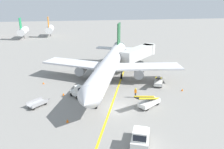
% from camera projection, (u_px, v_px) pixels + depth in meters
% --- Properties ---
extents(ground_plane, '(300.00, 300.00, 0.00)m').
position_uv_depth(ground_plane, '(117.00, 108.00, 32.49)').
color(ground_plane, gray).
extents(taxi_line_yellow, '(27.39, 75.37, 0.01)m').
position_uv_depth(taxi_line_yellow, '(116.00, 94.00, 37.27)').
color(taxi_line_yellow, yellow).
rests_on(taxi_line_yellow, ground).
extents(airliner, '(27.52, 34.20, 10.10)m').
position_uv_depth(airliner, '(110.00, 64.00, 42.59)').
color(airliner, silver).
rests_on(airliner, ground).
extents(jet_bridge, '(10.91, 10.67, 4.85)m').
position_uv_depth(jet_bridge, '(141.00, 52.00, 51.92)').
color(jet_bridge, beige).
rests_on(jet_bridge, ground).
extents(pushback_tug, '(3.14, 4.05, 2.20)m').
position_uv_depth(pushback_tug, '(140.00, 137.00, 23.99)').
color(pushback_tug, silver).
rests_on(pushback_tug, ground).
extents(baggage_tug_near_wing, '(2.43, 2.72, 2.10)m').
position_uv_depth(baggage_tug_near_wing, '(77.00, 92.00, 35.98)').
color(baggage_tug_near_wing, silver).
rests_on(baggage_tug_near_wing, ground).
extents(belt_loader_forward_hold, '(3.23, 5.07, 2.59)m').
position_uv_depth(belt_loader_forward_hold, '(158.00, 81.00, 41.19)').
color(belt_loader_forward_hold, silver).
rests_on(belt_loader_forward_hold, ground).
extents(belt_loader_aft_hold, '(4.87, 3.78, 2.59)m').
position_uv_depth(belt_loader_aft_hold, '(149.00, 102.00, 32.78)').
color(belt_loader_aft_hold, silver).
rests_on(belt_loader_aft_hold, ground).
extents(baggage_cart_loaded, '(3.32, 3.12, 0.94)m').
position_uv_depth(baggage_cart_loaded, '(37.00, 103.00, 32.96)').
color(baggage_cart_loaded, '#A5A5A8').
rests_on(baggage_cart_loaded, ground).
extents(ground_crew_marshaller, '(0.36, 0.24, 1.70)m').
position_uv_depth(ground_crew_marshaller, '(135.00, 93.00, 35.76)').
color(ground_crew_marshaller, '#26262D').
rests_on(ground_crew_marshaller, ground).
extents(safety_cone_nose_left, '(0.36, 0.36, 0.44)m').
position_uv_depth(safety_cone_nose_left, '(182.00, 90.00, 38.63)').
color(safety_cone_nose_left, orange).
rests_on(safety_cone_nose_left, ground).
extents(safety_cone_nose_right, '(0.36, 0.36, 0.44)m').
position_uv_depth(safety_cone_nose_right, '(63.00, 94.00, 36.86)').
color(safety_cone_nose_right, orange).
rests_on(safety_cone_nose_right, ground).
extents(safety_cone_wingtip_left, '(0.36, 0.36, 0.44)m').
position_uv_depth(safety_cone_wingtip_left, '(133.00, 70.00, 49.75)').
color(safety_cone_wingtip_left, orange).
rests_on(safety_cone_wingtip_left, ground).
extents(safety_cone_wingtip_right, '(0.36, 0.36, 0.44)m').
position_uv_depth(safety_cone_wingtip_right, '(43.00, 83.00, 41.82)').
color(safety_cone_wingtip_right, orange).
rests_on(safety_cone_wingtip_right, ground).
extents(safety_cone_tail_area, '(0.36, 0.36, 0.44)m').
position_uv_depth(safety_cone_tail_area, '(67.00, 121.00, 28.72)').
color(safety_cone_tail_area, orange).
rests_on(safety_cone_tail_area, ground).
extents(distant_aircraft_mid_right, '(3.00, 10.10, 8.80)m').
position_uv_depth(distant_aircraft_mid_right, '(23.00, 31.00, 90.71)').
color(distant_aircraft_mid_right, silver).
rests_on(distant_aircraft_mid_right, ground).
extents(distant_aircraft_far_right, '(3.00, 10.10, 8.80)m').
position_uv_depth(distant_aircraft_far_right, '(50.00, 29.00, 96.53)').
color(distant_aircraft_far_right, silver).
rests_on(distant_aircraft_far_right, ground).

